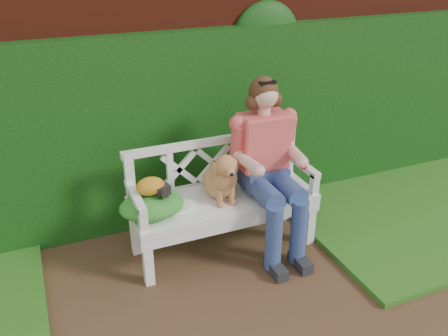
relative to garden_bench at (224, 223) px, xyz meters
name	(u,v)px	position (x,y,z in m)	size (l,w,h in m)	color
brick_wall	(150,98)	(-0.34, 0.87, 0.86)	(10.00, 0.30, 2.20)	#5F1D0F
ivy_hedge	(158,134)	(-0.34, 0.65, 0.61)	(10.00, 0.18, 1.70)	#1D6016
grass_right	(424,204)	(2.06, -0.13, -0.21)	(2.60, 2.00, 0.05)	#215819
garden_bench	(224,223)	(0.00, 0.00, 0.00)	(1.58, 0.60, 0.48)	white
seated_woman	(265,166)	(0.35, -0.02, 0.47)	(0.60, 0.80, 1.42)	#EA346C
dog	(221,174)	(-0.02, 0.02, 0.45)	(0.28, 0.38, 0.42)	olive
tennis_racket	(173,206)	(-0.42, 0.01, 0.25)	(0.57, 0.24, 0.03)	white
green_bag	(152,205)	(-0.60, -0.02, 0.32)	(0.49, 0.38, 0.17)	#218723
camera_item	(162,190)	(-0.51, -0.04, 0.44)	(0.11, 0.08, 0.07)	black
baseball_glove	(150,186)	(-0.59, -0.01, 0.48)	(0.22, 0.16, 0.14)	#BC7818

